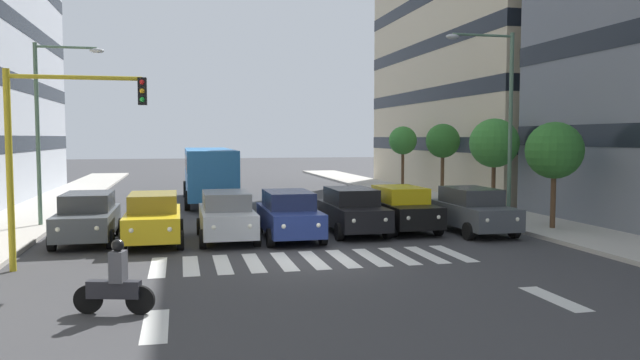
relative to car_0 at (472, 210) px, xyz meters
The scene contains 22 objects.
ground_plane 7.98m from the car_0, 27.54° to the left, with size 180.00×180.00×0.00m, color #38383A.
sidewalk_left 5.09m from the car_0, 133.21° to the left, with size 3.44×90.00×0.15m, color #B2ADA3.
building_left_block_0 23.46m from the car_0, 121.14° to the right, with size 10.56×21.21×25.78m.
crosswalk_markings 7.98m from the car_0, 27.54° to the left, with size 9.45×2.80×0.01m.
lane_arrow_0 9.58m from the car_0, 73.86° to the left, with size 0.50×2.20×0.01m, color silver.
lane_arrow_1 14.66m from the car_0, 38.78° to the left, with size 0.50×2.20×0.01m, color silver.
car_0 is the anchor object (origin of this frame).
car_1 2.71m from the car_0, 25.70° to the right, with size 2.02×4.44×1.72m.
car_2 4.62m from the car_0, 11.45° to the right, with size 2.02×4.44×1.72m.
car_3 7.09m from the car_0, ahead, with size 2.02×4.44×1.72m.
car_4 9.30m from the car_0, ahead, with size 2.02×4.44×1.72m.
car_5 11.81m from the car_0, ahead, with size 2.02×4.44×1.72m.
car_6 14.09m from the car_0, ahead, with size 2.02×4.44×1.72m.
bus_behind_traffic 16.33m from the car_0, 55.24° to the right, with size 2.78×10.50×3.00m.
motorcycle_with_rider 14.71m from the car_0, 33.72° to the left, with size 1.66×0.56×1.57m.
traffic_light_gantry 14.99m from the car_0, 12.91° to the left, with size 3.71×0.36×5.50m.
street_lamp_left 4.58m from the car_0, 144.50° to the right, with size 2.98×0.28×7.74m.
street_lamp_right 17.13m from the car_0, 17.38° to the right, with size 2.67×0.28×7.25m.
street_tree_0 3.93m from the car_0, behind, with size 2.20×2.20×4.11m.
street_tree_1 6.67m from the car_0, 126.15° to the right, with size 2.33×2.33×4.40m.
street_tree_2 10.99m from the car_0, 108.39° to the right, with size 1.89×1.89×4.26m.
street_tree_3 16.88m from the car_0, 101.70° to the right, with size 1.84×1.84×4.23m.
Camera 1 is at (3.87, 17.49, 3.66)m, focal length 34.08 mm.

